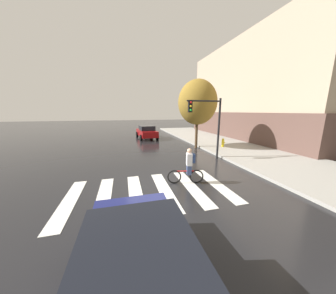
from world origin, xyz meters
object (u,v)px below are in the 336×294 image
object	(u,v)px
traffic_light_near	(208,119)
fire_hydrant	(223,143)
sedan_mid	(147,132)
street_tree_near	(197,102)
cyclist	(188,166)
sedan_near	(139,285)

from	to	relation	value
traffic_light_near	fire_hydrant	size ratio (longest dim) A/B	5.38
sedan_mid	street_tree_near	size ratio (longest dim) A/B	0.78
cyclist	traffic_light_near	world-z (taller)	traffic_light_near
street_tree_near	cyclist	bearing A→B (deg)	-116.61
sedan_near	street_tree_near	size ratio (longest dim) A/B	0.76
sedan_near	sedan_mid	xyz separation A→B (m)	(2.69, 18.91, 0.00)
fire_hydrant	traffic_light_near	bearing A→B (deg)	-136.86
sedan_near	cyclist	xyz separation A→B (m)	(2.73, 4.94, 0.02)
sedan_near	cyclist	world-z (taller)	cyclist
cyclist	fire_hydrant	distance (m)	8.71
sedan_near	fire_hydrant	distance (m)	14.25
sedan_mid	cyclist	bearing A→B (deg)	-89.83
sedan_near	sedan_mid	distance (m)	19.10
street_tree_near	fire_hydrant	bearing A→B (deg)	-19.63
sedan_mid	traffic_light_near	bearing A→B (deg)	-75.21
cyclist	traffic_light_near	bearing A→B (deg)	51.48
fire_hydrant	sedan_near	bearing A→B (deg)	-127.26
cyclist	fire_hydrant	bearing A→B (deg)	47.34
cyclist	traffic_light_near	xyz separation A→B (m)	(2.74, 3.44, 2.02)
sedan_mid	street_tree_near	bearing A→B (deg)	-61.59
traffic_light_near	fire_hydrant	xyz separation A→B (m)	(3.16, 2.96, -2.33)
cyclist	fire_hydrant	world-z (taller)	cyclist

